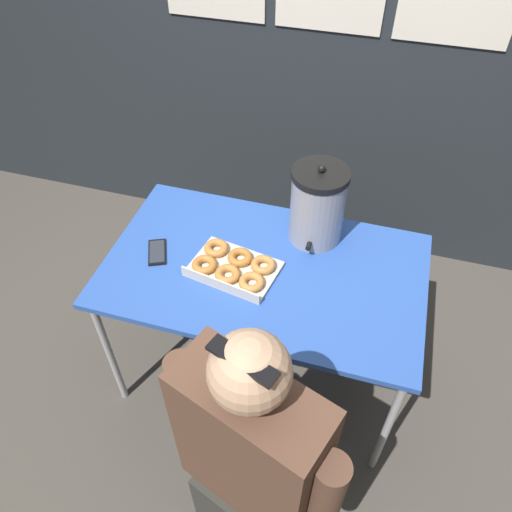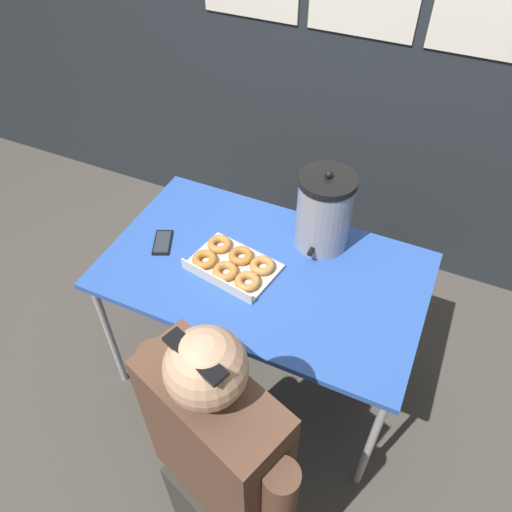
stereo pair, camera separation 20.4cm
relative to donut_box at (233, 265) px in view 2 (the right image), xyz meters
name	(u,v)px [view 2 (the right image)]	position (x,y,z in m)	size (l,w,h in m)	color
ground_plane	(262,367)	(0.12, 0.05, -0.79)	(12.00, 12.00, 0.00)	#4C473F
back_wall	(363,19)	(0.12, 1.20, 0.59)	(6.00, 0.11, 2.75)	#23282D
folding_table	(263,276)	(0.12, 0.05, -0.07)	(1.33, 0.80, 0.76)	#2D56B2
donut_box	(233,265)	(0.00, 0.00, 0.00)	(0.39, 0.30, 0.05)	beige
coffee_urn	(324,211)	(0.28, 0.30, 0.15)	(0.24, 0.27, 0.38)	#939399
cell_phone	(163,242)	(-0.35, 0.01, -0.02)	(0.13, 0.17, 0.01)	black
person_seated	(218,461)	(0.28, -0.69, -0.17)	(0.60, 0.37, 1.31)	#33332D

